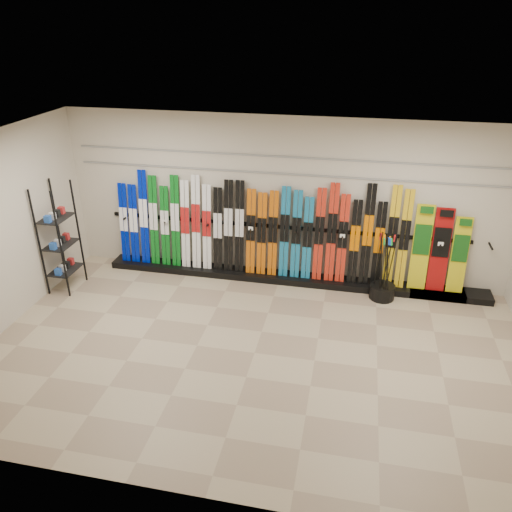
# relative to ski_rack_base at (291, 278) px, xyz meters

# --- Properties ---
(floor) EXTENTS (8.00, 8.00, 0.00)m
(floor) POSITION_rel_ski_rack_base_xyz_m (-0.22, -2.28, -0.06)
(floor) COLOR gray
(floor) RESTS_ON ground
(back_wall) EXTENTS (8.00, 0.00, 8.00)m
(back_wall) POSITION_rel_ski_rack_base_xyz_m (-0.22, 0.22, 1.44)
(back_wall) COLOR beige
(back_wall) RESTS_ON floor
(ceiling) EXTENTS (8.00, 8.00, 0.00)m
(ceiling) POSITION_rel_ski_rack_base_xyz_m (-0.22, -2.28, 2.94)
(ceiling) COLOR silver
(ceiling) RESTS_ON back_wall
(ski_rack_base) EXTENTS (8.00, 0.40, 0.12)m
(ski_rack_base) POSITION_rel_ski_rack_base_xyz_m (0.00, 0.00, 0.00)
(ski_rack_base) COLOR black
(ski_rack_base) RESTS_ON floor
(skis) EXTENTS (5.37, 0.22, 1.83)m
(skis) POSITION_rel_ski_rack_base_xyz_m (-0.66, 0.04, 0.89)
(skis) COLOR #0016AE
(skis) RESTS_ON ski_rack_base
(snowboards) EXTENTS (0.93, 0.23, 1.51)m
(snowboards) POSITION_rel_ski_rack_base_xyz_m (2.52, 0.07, 0.78)
(snowboards) COLOR gold
(snowboards) RESTS_ON ski_rack_base
(accessory_rack) EXTENTS (0.40, 0.60, 1.96)m
(accessory_rack) POSITION_rel_ski_rack_base_xyz_m (-3.97, -1.03, 0.92)
(accessory_rack) COLOR black
(accessory_rack) RESTS_ON floor
(pole_bin) EXTENTS (0.44, 0.44, 0.25)m
(pole_bin) POSITION_rel_ski_rack_base_xyz_m (1.64, -0.28, 0.07)
(pole_bin) COLOR black
(pole_bin) RESTS_ON floor
(ski_poles) EXTENTS (0.31, 0.33, 1.18)m
(ski_poles) POSITION_rel_ski_rack_base_xyz_m (1.63, -0.32, 0.55)
(ski_poles) COLOR black
(ski_poles) RESTS_ON pole_bin
(slatwall_rail_0) EXTENTS (7.60, 0.02, 0.03)m
(slatwall_rail_0) POSITION_rel_ski_rack_base_xyz_m (-0.22, 0.20, 1.94)
(slatwall_rail_0) COLOR gray
(slatwall_rail_0) RESTS_ON back_wall
(slatwall_rail_1) EXTENTS (7.60, 0.02, 0.03)m
(slatwall_rail_1) POSITION_rel_ski_rack_base_xyz_m (-0.22, 0.20, 2.24)
(slatwall_rail_1) COLOR gray
(slatwall_rail_1) RESTS_ON back_wall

